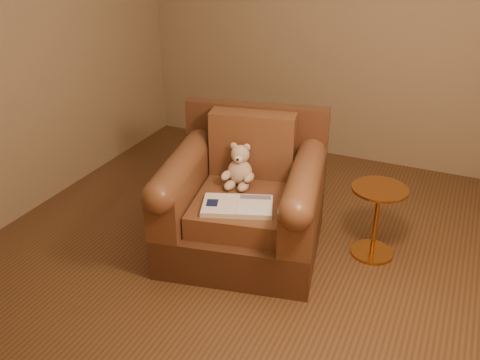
% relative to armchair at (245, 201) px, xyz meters
% --- Properties ---
extents(floor, '(4.00, 4.00, 0.00)m').
position_rel_armchair_xyz_m(floor, '(0.09, -0.01, -0.39)').
color(floor, brown).
rests_on(floor, ground).
extents(room, '(4.02, 4.02, 2.71)m').
position_rel_armchair_xyz_m(room, '(0.09, -0.01, 1.33)').
color(room, '#927A5A').
rests_on(room, ground).
extents(armchair, '(1.30, 1.26, 1.01)m').
position_rel_armchair_xyz_m(armchair, '(0.00, 0.00, 0.00)').
color(armchair, '#482A18').
rests_on(armchair, floor).
extents(teddy_bear, '(0.24, 0.27, 0.33)m').
position_rel_armchair_xyz_m(teddy_bear, '(-0.08, 0.08, 0.21)').
color(teddy_bear, '#CBAD8E').
rests_on(teddy_bear, armchair).
extents(guidebook, '(0.55, 0.44, 0.04)m').
position_rel_armchair_xyz_m(guidebook, '(0.06, -0.27, 0.11)').
color(guidebook, beige).
rests_on(guidebook, armchair).
extents(side_table, '(0.40, 0.40, 0.56)m').
position_rel_armchair_xyz_m(side_table, '(0.93, 0.29, -0.09)').
color(side_table, '#BB7833').
rests_on(side_table, floor).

